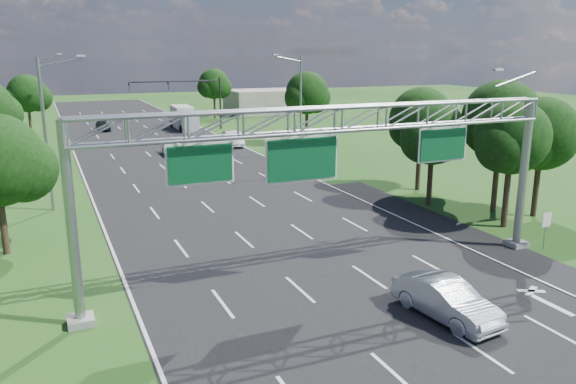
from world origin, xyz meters
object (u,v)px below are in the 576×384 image
silver_sedan (446,299)px  box_truck (184,118)px  sign_gantry (340,133)px  traffic_signal (195,92)px  regulatory_sign (546,223)px

silver_sedan → box_truck: (3.92, 60.30, 0.70)m
sign_gantry → silver_sedan: size_ratio=4.95×
silver_sedan → box_truck: box_truck is taller
traffic_signal → box_truck: traffic_signal is taller
silver_sedan → sign_gantry: bearing=104.2°
sign_gantry → traffic_signal: 53.51m
traffic_signal → silver_sedan: (-5.08, -58.28, -4.39)m
regulatory_sign → traffic_signal: traffic_signal is taller
traffic_signal → silver_sedan: size_ratio=2.57×
traffic_signal → box_truck: 4.36m
traffic_signal → box_truck: bearing=119.9°
sign_gantry → silver_sedan: 8.33m
sign_gantry → regulatory_sign: 13.25m
traffic_signal → sign_gantry: bearing=-97.7°
sign_gantry → silver_sedan: (2.07, -5.28, -6.11)m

